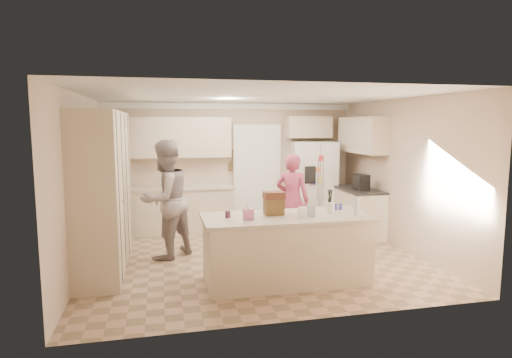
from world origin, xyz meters
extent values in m
cube|color=tan|center=(0.00, 0.00, -0.01)|extent=(5.20, 4.60, 0.02)
cube|color=white|center=(0.00, 0.00, 2.61)|extent=(5.20, 4.60, 0.02)
cube|color=beige|center=(0.00, 2.31, 1.30)|extent=(5.20, 0.02, 2.60)
cube|color=beige|center=(0.00, -2.31, 1.30)|extent=(5.20, 0.02, 2.60)
cube|color=beige|center=(-2.61, 0.00, 1.30)|extent=(0.02, 4.60, 2.60)
cube|color=beige|center=(2.61, 0.00, 1.30)|extent=(0.02, 4.60, 2.60)
cube|color=white|center=(0.00, 2.26, 2.53)|extent=(5.20, 0.08, 0.12)
cube|color=beige|center=(-2.30, 0.20, 1.18)|extent=(0.60, 2.60, 2.35)
cube|color=beige|center=(-1.15, 2.00, 0.44)|extent=(2.20, 0.60, 0.88)
cube|color=beige|center=(-1.15, 1.99, 0.90)|extent=(2.24, 0.63, 0.04)
cube|color=beige|center=(-1.15, 2.12, 1.90)|extent=(2.20, 0.35, 0.80)
cube|color=black|center=(0.55, 2.28, 1.05)|extent=(0.90, 0.06, 2.10)
cube|color=white|center=(0.55, 2.24, 1.05)|extent=(1.02, 0.03, 2.22)
cube|color=brown|center=(0.02, 2.27, 1.55)|extent=(0.15, 0.02, 0.20)
cube|color=brown|center=(0.02, 2.27, 1.28)|extent=(0.15, 0.02, 0.20)
cube|color=white|center=(1.70, 1.88, 0.90)|extent=(1.02, 0.86, 1.80)
cube|color=gray|center=(1.70, 1.52, 0.90)|extent=(0.02, 0.02, 1.78)
cube|color=black|center=(1.48, 1.51, 1.15)|extent=(0.22, 0.03, 0.35)
cylinder|color=silver|center=(1.65, 1.51, 1.05)|extent=(0.02, 0.02, 0.85)
cylinder|color=silver|center=(1.75, 1.51, 1.05)|extent=(0.02, 0.02, 0.85)
cube|color=beige|center=(1.65, 2.12, 2.10)|extent=(0.95, 0.35, 0.45)
cube|color=beige|center=(2.30, 1.00, 0.44)|extent=(0.60, 1.20, 0.88)
cube|color=#2D2B28|center=(2.29, 1.00, 0.90)|extent=(0.63, 1.24, 0.04)
cube|color=beige|center=(2.43, 1.20, 1.95)|extent=(0.35, 1.50, 0.70)
cube|color=black|center=(2.25, 0.80, 1.07)|extent=(0.22, 0.28, 0.30)
cube|color=beige|center=(0.20, -1.10, 0.44)|extent=(2.20, 0.90, 0.88)
cube|color=beige|center=(0.20, -1.10, 0.90)|extent=(2.28, 0.96, 0.05)
cylinder|color=white|center=(0.85, -1.05, 1.00)|extent=(0.13, 0.13, 0.15)
cube|color=pink|center=(-0.35, -1.20, 1.00)|extent=(0.13, 0.13, 0.14)
cone|color=white|center=(-0.35, -1.20, 1.10)|extent=(0.08, 0.08, 0.08)
cube|color=brown|center=(0.05, -1.00, 1.04)|extent=(0.26, 0.18, 0.22)
cube|color=#592D1E|center=(0.05, -1.00, 1.20)|extent=(0.28, 0.20, 0.10)
cylinder|color=#59263F|center=(-0.60, -1.05, 0.97)|extent=(0.07, 0.07, 0.09)
cube|color=white|center=(0.35, -1.30, 1.01)|extent=(0.12, 0.06, 0.16)
cube|color=silver|center=(0.50, -1.25, 1.01)|extent=(0.12, 0.05, 0.16)
cylinder|color=silver|center=(1.15, -1.25, 1.04)|extent=(0.07, 0.07, 0.24)
cylinder|color=#3F3F96|center=(1.02, -0.88, 0.97)|extent=(0.05, 0.05, 0.09)
cylinder|color=#3F3F96|center=(1.09, -0.88, 0.97)|extent=(0.05, 0.05, 0.09)
imported|color=#9A9392|center=(-1.40, 0.36, 0.96)|extent=(1.18, 1.16, 1.92)
imported|color=#B1435B|center=(0.82, 0.59, 0.83)|extent=(0.72, 0.66, 1.65)
camera|label=1|loc=(-1.45, -6.58, 2.16)|focal=30.00mm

